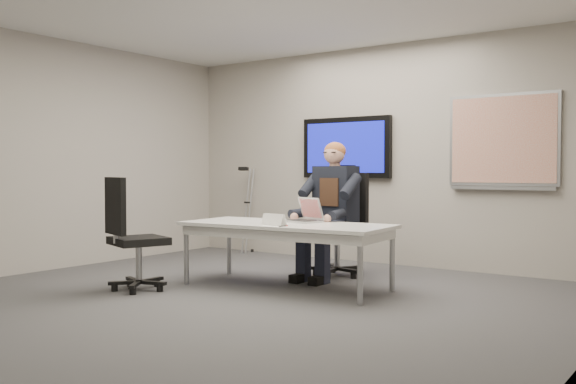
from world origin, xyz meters
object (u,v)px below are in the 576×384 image
Objects in this scene: seated_person at (326,224)px; laptop at (306,216)px; conference_table at (286,231)px; office_chair_far at (340,243)px; office_chair_near at (134,255)px.

seated_person is 0.46m from laptop.
office_chair_far is at bearing 82.55° from conference_table.
office_chair_near is (-1.15, -1.01, -0.23)m from conference_table.
conference_table is 0.30m from laptop.
office_chair_near is at bearing -142.89° from conference_table.
laptop is at bearing 70.73° from conference_table.
seated_person is (0.04, 0.70, 0.03)m from conference_table.
office_chair_far is 0.77× the size of seated_person.
office_chair_far reaches higher than conference_table.
seated_person reaches higher than office_chair_far.
office_chair_far is 0.37m from seated_person.
office_chair_far is 2.32m from office_chair_near.
office_chair_near is 1.79m from laptop.
conference_table is 1.01m from office_chair_far.
conference_table is 1.88× the size of office_chair_far.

